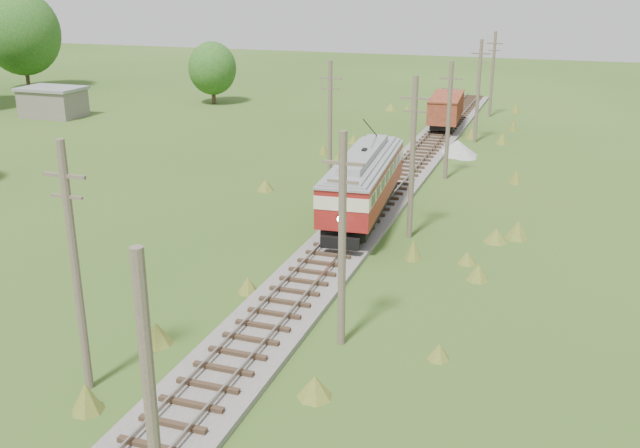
% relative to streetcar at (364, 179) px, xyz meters
% --- Properties ---
extents(railbed_main, '(3.60, 96.00, 0.57)m').
position_rel_streetcar_xyz_m(railbed_main, '(-0.00, 1.22, -2.47)').
color(railbed_main, '#605B54').
rests_on(railbed_main, ground).
extents(streetcar, '(3.97, 12.66, 5.73)m').
position_rel_streetcar_xyz_m(streetcar, '(0.00, 0.00, 0.00)').
color(streetcar, black).
rests_on(streetcar, ground).
extents(gondola, '(3.31, 8.54, 2.78)m').
position_rel_streetcar_xyz_m(gondola, '(-0.00, 28.56, -0.59)').
color(gondola, black).
rests_on(gondola, ground).
extents(gravel_pile, '(3.39, 3.59, 1.23)m').
position_rel_streetcar_xyz_m(gravel_pile, '(2.77, 18.88, -2.08)').
color(gravel_pile, gray).
rests_on(gravel_pile, ground).
extents(utility_pole_r_1, '(0.30, 0.30, 8.80)m').
position_rel_streetcar_xyz_m(utility_pole_r_1, '(3.10, -27.78, 1.74)').
color(utility_pole_r_1, brown).
rests_on(utility_pole_r_1, ground).
extents(utility_pole_r_2, '(1.60, 0.30, 8.60)m').
position_rel_streetcar_xyz_m(utility_pole_r_2, '(3.30, -14.78, 1.77)').
color(utility_pole_r_2, brown).
rests_on(utility_pole_r_2, ground).
extents(utility_pole_r_3, '(1.60, 0.30, 9.00)m').
position_rel_streetcar_xyz_m(utility_pole_r_3, '(3.20, -1.78, 1.97)').
color(utility_pole_r_3, brown).
rests_on(utility_pole_r_3, ground).
extents(utility_pole_r_4, '(1.60, 0.30, 8.40)m').
position_rel_streetcar_xyz_m(utility_pole_r_4, '(3.00, 11.22, 1.66)').
color(utility_pole_r_4, brown).
rests_on(utility_pole_r_4, ground).
extents(utility_pole_r_5, '(1.60, 0.30, 8.90)m').
position_rel_streetcar_xyz_m(utility_pole_r_5, '(3.40, 24.22, 1.92)').
color(utility_pole_r_5, brown).
rests_on(utility_pole_r_5, ground).
extents(utility_pole_r_6, '(1.60, 0.30, 8.70)m').
position_rel_streetcar_xyz_m(utility_pole_r_6, '(3.20, 37.22, 1.82)').
color(utility_pole_r_6, brown).
rests_on(utility_pole_r_6, ground).
extents(utility_pole_l_a, '(1.60, 0.30, 9.00)m').
position_rel_streetcar_xyz_m(utility_pole_l_a, '(-4.20, -20.78, 1.97)').
color(utility_pole_l_a, brown).
rests_on(utility_pole_l_a, ground).
extents(utility_pole_l_b, '(1.60, 0.30, 8.60)m').
position_rel_streetcar_xyz_m(utility_pole_l_b, '(-4.50, 7.22, 1.77)').
color(utility_pole_l_b, brown).
rests_on(utility_pole_l_b, ground).
extents(tree_left_5, '(9.66, 9.66, 12.44)m').
position_rel_streetcar_xyz_m(tree_left_5, '(-56.00, 37.22, 4.47)').
color(tree_left_5, '#38281C').
rests_on(tree_left_5, ground).
extents(tree_mid_a, '(5.46, 5.46, 7.03)m').
position_rel_streetcar_xyz_m(tree_mid_a, '(-28.00, 35.22, 1.36)').
color(tree_mid_a, '#38281C').
rests_on(tree_mid_a, ground).
extents(shed, '(6.40, 4.40, 3.10)m').
position_rel_streetcar_xyz_m(shed, '(-40.00, 22.22, -1.08)').
color(shed, slate).
rests_on(shed, ground).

